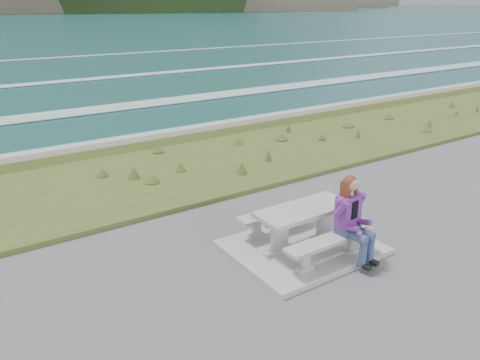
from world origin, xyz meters
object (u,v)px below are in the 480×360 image
object	(u,v)px
bench_seaward	(279,214)
seated_woman	(354,230)
picnic_table	(304,216)
bench_landward	(330,243)

from	to	relation	value
bench_seaward	seated_woman	world-z (taller)	seated_woman
picnic_table	bench_seaward	size ratio (longest dim) A/B	1.00
bench_seaward	picnic_table	bearing A→B (deg)	-90.00
bench_landward	picnic_table	bearing A→B (deg)	90.00
picnic_table	bench_landward	distance (m)	0.74
seated_woman	bench_landward	bearing A→B (deg)	153.73
picnic_table	seated_woman	distance (m)	0.94
bench_landward	bench_seaward	distance (m)	1.40
picnic_table	bench_landward	size ratio (longest dim) A/B	1.00
picnic_table	seated_woman	bearing A→B (deg)	-63.76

